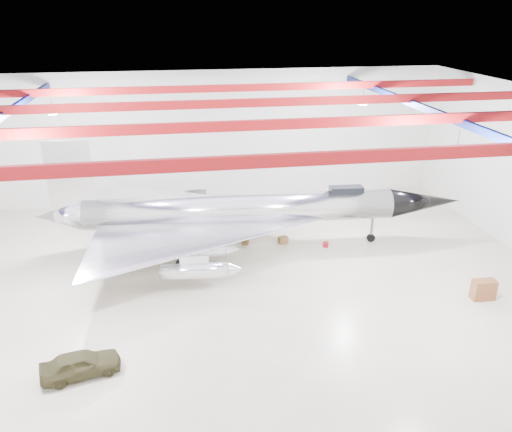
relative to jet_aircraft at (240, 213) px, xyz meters
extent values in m
plane|color=#BCAF96|center=(-1.37, -4.88, -2.61)|extent=(40.00, 40.00, 0.00)
plane|color=silver|center=(-1.37, 10.12, 2.89)|extent=(40.00, 0.00, 40.00)
plane|color=#0A0F38|center=(-1.37, -4.88, 8.39)|extent=(40.00, 40.00, 0.00)
cube|color=maroon|center=(-1.37, -13.88, 7.79)|extent=(39.50, 0.25, 0.50)
cube|color=maroon|center=(-1.37, -7.88, 7.79)|extent=(39.50, 0.25, 0.50)
cube|color=maroon|center=(-1.37, -1.88, 7.79)|extent=(39.50, 0.25, 0.50)
cube|color=maroon|center=(-1.37, 4.12, 7.79)|extent=(39.50, 0.25, 0.50)
cube|color=#0D1A51|center=(10.63, -4.88, 7.49)|extent=(0.25, 29.50, 0.40)
cube|color=silver|center=(8.63, -10.88, 7.09)|extent=(0.55, 0.55, 0.25)
cube|color=silver|center=(-11.37, 1.12, 7.09)|extent=(0.55, 0.55, 0.25)
cube|color=silver|center=(8.63, 1.12, 7.09)|extent=(0.55, 0.55, 0.25)
cylinder|color=silver|center=(0.06, 0.00, 0.30)|extent=(20.92, 3.37, 2.08)
cone|color=black|center=(13.05, -0.81, 0.30)|extent=(5.33, 2.40, 2.08)
cone|color=silver|center=(-11.90, 0.74, 0.30)|extent=(3.25, 2.27, 2.08)
cube|color=silver|center=(-10.86, 0.67, 3.01)|extent=(2.92, 0.31, 4.69)
cube|color=black|center=(7.33, -0.45, 1.40)|extent=(2.34, 0.97, 0.52)
cylinder|color=silver|center=(-3.42, -5.53, -1.16)|extent=(4.01, 1.18, 0.94)
cylinder|color=silver|center=(-3.25, -2.93, -1.16)|extent=(4.01, 1.18, 0.94)
cylinder|color=silver|center=(-2.87, 3.31, -1.16)|extent=(4.01, 1.18, 0.94)
cylinder|color=silver|center=(-2.71, 5.91, -1.16)|extent=(4.01, 1.18, 0.94)
cylinder|color=#59595B|center=(9.41, -0.58, -1.68)|extent=(0.19, 0.19, 1.87)
cylinder|color=black|center=(9.41, -0.58, -2.32)|extent=(0.60, 0.26, 0.58)
cylinder|color=#59595B|center=(-4.26, -2.34, -1.68)|extent=(0.19, 0.19, 1.87)
cylinder|color=black|center=(-4.26, -2.34, -2.32)|extent=(0.60, 0.26, 0.58)
cylinder|color=#59595B|center=(-3.94, 2.85, -1.68)|extent=(0.19, 0.19, 1.87)
cylinder|color=black|center=(-3.94, 2.85, -2.32)|extent=(0.60, 0.26, 0.58)
imported|color=#3C381E|center=(-8.98, -11.84, -2.01)|extent=(3.77, 2.17, 1.21)
cube|color=brown|center=(12.91, -8.94, -2.01)|extent=(1.34, 0.70, 1.21)
cube|color=olive|center=(-4.11, -2.86, -2.43)|extent=(0.64, 0.58, 0.36)
cube|color=maroon|center=(-4.29, 1.86, -2.43)|extent=(0.54, 0.44, 0.36)
cube|color=olive|center=(3.14, 0.24, -2.39)|extent=(0.73, 0.63, 0.45)
cube|color=#59595B|center=(-7.38, 1.87, -2.46)|extent=(0.44, 0.36, 0.30)
cylinder|color=maroon|center=(5.96, -0.89, -2.44)|extent=(0.40, 0.40, 0.36)
cube|color=olive|center=(0.42, 0.50, -2.45)|extent=(0.59, 0.54, 0.33)
camera|label=1|loc=(-4.10, -31.25, 13.00)|focal=35.00mm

